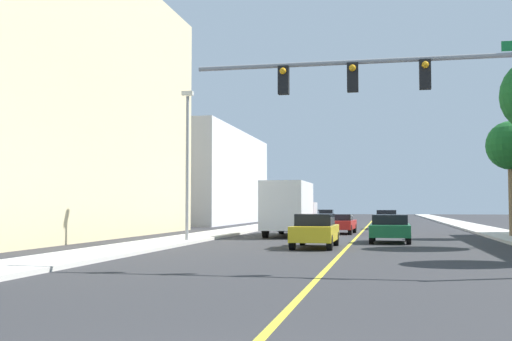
# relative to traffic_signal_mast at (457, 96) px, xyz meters

# --- Properties ---
(ground) EXTENTS (192.00, 192.00, 0.00)m
(ground) POSITION_rel_traffic_signal_mast_xyz_m (-3.67, 29.37, -4.88)
(ground) COLOR #2D2D30
(sidewalk_left) EXTENTS (2.74, 168.00, 0.15)m
(sidewalk_left) POSITION_rel_traffic_signal_mast_xyz_m (-12.37, 29.37, -4.81)
(sidewalk_left) COLOR beige
(sidewalk_left) RESTS_ON ground
(sidewalk_right) EXTENTS (2.74, 168.00, 0.15)m
(sidewalk_right) POSITION_rel_traffic_signal_mast_xyz_m (5.03, 29.37, -4.81)
(sidewalk_right) COLOR beige
(sidewalk_right) RESTS_ON ground
(lane_marking_center) EXTENTS (0.16, 144.00, 0.01)m
(lane_marking_center) POSITION_rel_traffic_signal_mast_xyz_m (-3.67, 29.37, -4.88)
(lane_marking_center) COLOR yellow
(lane_marking_center) RESTS_ON ground
(building_left_near) EXTENTS (14.49, 25.67, 15.66)m
(building_left_near) POSITION_rel_traffic_signal_mast_xyz_m (-23.83, 14.91, 2.95)
(building_left_near) COLOR beige
(building_left_near) RESTS_ON ground
(building_left_far) EXTENTS (15.99, 25.38, 9.63)m
(building_left_far) POSITION_rel_traffic_signal_mast_xyz_m (-24.58, 46.36, -0.06)
(building_left_far) COLOR silver
(building_left_far) RESTS_ON ground
(traffic_signal_mast) EXTENTS (11.67, 0.36, 6.21)m
(traffic_signal_mast) POSITION_rel_traffic_signal_mast_xyz_m (0.00, 0.00, 0.00)
(traffic_signal_mast) COLOR gray
(traffic_signal_mast) RESTS_ON sidewalk_right
(street_lamp) EXTENTS (0.56, 0.28, 7.31)m
(street_lamp) POSITION_rel_traffic_signal_mast_xyz_m (-11.50, 11.17, -0.66)
(street_lamp) COLOR gray
(street_lamp) RESTS_ON sidewalk_left
(palm_far) EXTENTS (2.77, 2.77, 6.47)m
(palm_far) POSITION_rel_traffic_signal_mast_xyz_m (4.96, 19.28, 0.26)
(palm_far) COLOR brown
(palm_far) RESTS_ON sidewalk_right
(car_red) EXTENTS (2.06, 4.28, 1.28)m
(car_red) POSITION_rel_traffic_signal_mast_xyz_m (-4.99, 23.26, -4.20)
(car_red) COLOR red
(car_red) RESTS_ON ground
(car_green) EXTENTS (1.98, 4.03, 1.38)m
(car_green) POSITION_rel_traffic_signal_mast_xyz_m (-1.80, 13.73, -4.17)
(car_green) COLOR #196638
(car_green) RESTS_ON ground
(car_gray) EXTENTS (1.97, 4.56, 1.48)m
(car_gray) POSITION_rel_traffic_signal_mast_xyz_m (-7.65, 41.08, -4.11)
(car_gray) COLOR slate
(car_gray) RESTS_ON ground
(car_yellow) EXTENTS (1.78, 4.26, 1.47)m
(car_yellow) POSITION_rel_traffic_signal_mast_xyz_m (-5.00, 9.12, -4.12)
(car_yellow) COLOR gold
(car_yellow) RESTS_ON ground
(car_silver) EXTENTS (1.73, 4.07, 1.50)m
(car_silver) POSITION_rel_traffic_signal_mast_xyz_m (-1.96, 32.72, -4.12)
(car_silver) COLOR #BCBCC1
(car_silver) RESTS_ON ground
(car_white) EXTENTS (2.03, 4.15, 1.48)m
(car_white) POSITION_rel_traffic_signal_mast_xyz_m (-7.71, 27.92, -4.12)
(car_white) COLOR white
(car_white) RESTS_ON ground
(delivery_truck) EXTENTS (2.44, 7.96, 3.23)m
(delivery_truck) POSITION_rel_traffic_signal_mast_xyz_m (-7.67, 19.27, -3.17)
(delivery_truck) COLOR silver
(delivery_truck) RESTS_ON ground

